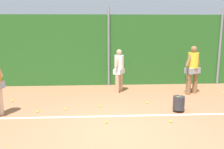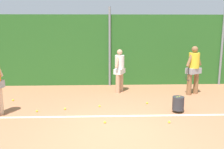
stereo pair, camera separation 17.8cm
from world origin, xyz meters
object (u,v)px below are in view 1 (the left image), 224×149
object	(u,v)px
tennis_ball_2	(37,112)
tennis_ball_1	(66,109)
tennis_ball_7	(107,122)
tennis_ball_9	(100,106)
tennis_ball_3	(147,103)
player_backcourt_far	(119,68)
tennis_ball_6	(171,122)
tennis_ball_0	(12,101)
player_midcourt	(193,67)
ball_hopper	(179,103)
tennis_ball_4	(224,92)

from	to	relation	value
tennis_ball_2	tennis_ball_1	bearing A→B (deg)	11.64
tennis_ball_7	tennis_ball_1	bearing A→B (deg)	137.20
tennis_ball_1	tennis_ball_9	size ratio (longest dim) A/B	1.00
tennis_ball_3	player_backcourt_far	bearing A→B (deg)	117.82
tennis_ball_2	tennis_ball_3	world-z (taller)	same
player_backcourt_far	tennis_ball_7	world-z (taller)	player_backcourt_far
tennis_ball_7	tennis_ball_9	world-z (taller)	same
tennis_ball_1	tennis_ball_6	world-z (taller)	same
tennis_ball_3	tennis_ball_6	size ratio (longest dim) A/B	1.00
tennis_ball_2	tennis_ball_0	bearing A→B (deg)	133.50
player_backcourt_far	tennis_ball_1	bearing A→B (deg)	166.31
player_midcourt	tennis_ball_9	world-z (taller)	player_midcourt
player_midcourt	tennis_ball_6	bearing A→B (deg)	32.37
tennis_ball_7	tennis_ball_9	distance (m)	1.43
player_midcourt	player_backcourt_far	bearing A→B (deg)	-36.44
ball_hopper	player_backcourt_far	bearing A→B (deg)	123.86
ball_hopper	tennis_ball_2	distance (m)	4.42
tennis_ball_0	tennis_ball_1	bearing A→B (deg)	-27.40
tennis_ball_7	player_midcourt	bearing A→B (deg)	39.65
ball_hopper	tennis_ball_6	distance (m)	1.04
tennis_ball_1	tennis_ball_6	size ratio (longest dim) A/B	1.00
tennis_ball_0	tennis_ball_2	world-z (taller)	same
tennis_ball_3	tennis_ball_0	bearing A→B (deg)	173.68
tennis_ball_1	tennis_ball_0	bearing A→B (deg)	152.60
tennis_ball_4	tennis_ball_7	xyz separation A→B (m)	(-4.81, -2.90, 0.00)
player_backcourt_far	tennis_ball_2	bearing A→B (deg)	157.95
tennis_ball_0	tennis_ball_9	size ratio (longest dim) A/B	1.00
player_midcourt	tennis_ball_7	world-z (taller)	player_midcourt
tennis_ball_1	tennis_ball_6	distance (m)	3.30
player_backcourt_far	tennis_ball_6	xyz separation A→B (m)	(1.16, -3.36, -0.94)
tennis_ball_7	tennis_ball_6	bearing A→B (deg)	-1.87
player_midcourt	tennis_ball_2	bearing A→B (deg)	-9.33
tennis_ball_2	tennis_ball_9	world-z (taller)	same
tennis_ball_1	tennis_ball_6	xyz separation A→B (m)	(3.06, -1.23, 0.00)
player_midcourt	tennis_ball_3	xyz separation A→B (m)	(-1.99, -1.18, -1.03)
player_midcourt	player_backcourt_far	size ratio (longest dim) A/B	1.09
tennis_ball_2	tennis_ball_7	bearing A→B (deg)	-25.19
tennis_ball_1	tennis_ball_9	world-z (taller)	same
tennis_ball_4	tennis_ball_9	bearing A→B (deg)	-163.42
tennis_ball_0	tennis_ball_4	distance (m)	8.12
tennis_ball_0	ball_hopper	bearing A→B (deg)	-14.08
tennis_ball_0	tennis_ball_7	distance (m)	3.96
tennis_ball_2	tennis_ball_6	bearing A→B (deg)	-15.12
tennis_ball_2	tennis_ball_6	distance (m)	4.05
player_midcourt	tennis_ball_9	distance (m)	4.04
tennis_ball_6	tennis_ball_9	distance (m)	2.45
player_midcourt	tennis_ball_0	xyz separation A→B (m)	(-6.74, -0.66, -1.03)
tennis_ball_4	tennis_ball_6	size ratio (longest dim) A/B	1.00
player_backcourt_far	ball_hopper	bearing A→B (deg)	-118.13
tennis_ball_0	tennis_ball_6	bearing A→B (deg)	-24.18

